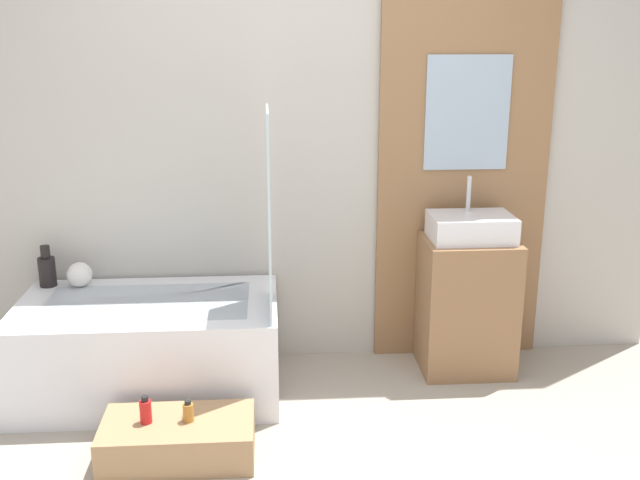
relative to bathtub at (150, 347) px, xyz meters
The scene contains 11 objects.
wall_tiled_back 1.39m from the bathtub, 28.72° to the left, with size 4.20×0.06×2.60m, color #B7B2A8.
wall_wood_accent 2.07m from the bathtub, 12.63° to the left, with size 0.97×0.04×2.60m.
bathtub is the anchor object (origin of this frame).
glass_shower_screen 1.00m from the bathtub, 12.81° to the right, with size 0.01×0.45×1.01m, color silver.
wooden_step_bench 0.70m from the bathtub, 71.95° to the right, with size 0.68×0.38×0.18m, color #A87F56.
vanity_cabinet 1.75m from the bathtub, ahead, with size 0.50×0.41×0.76m, color #8E6642.
sink 1.84m from the bathtub, ahead, with size 0.45×0.31×0.34m.
vase_tall_dark 0.73m from the bathtub, 152.99° to the left, with size 0.09×0.09×0.23m.
vase_round_light 0.58m from the bathtub, 145.71° to the left, with size 0.14×0.14×0.14m, color silver.
bottle_soap_primary 0.65m from the bathtub, 83.48° to the right, with size 0.05×0.05×0.13m.
bottle_soap_secondary 0.70m from the bathtub, 67.94° to the right, with size 0.05×0.05×0.10m.
Camera 1 is at (-0.17, -2.54, 1.90)m, focal length 42.00 mm.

